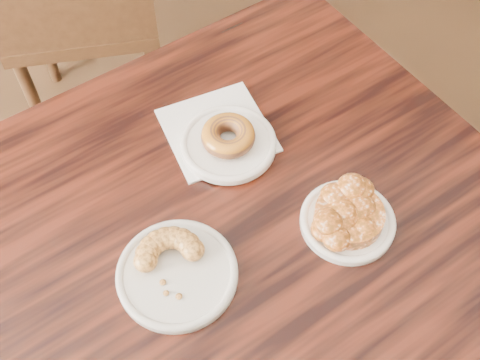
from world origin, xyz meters
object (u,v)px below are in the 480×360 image
object	(u,v)px
chair_far	(80,3)
cruller_fragment	(176,268)
glazed_donut	(228,136)
apple_fritter	(350,214)
cafe_table	(253,313)

from	to	relation	value
chair_far	cruller_fragment	xyz separation A→B (m)	(0.09, -1.03, 0.33)
glazed_donut	apple_fritter	bearing A→B (deg)	-53.59
chair_far	apple_fritter	xyz separation A→B (m)	(0.37, -1.01, 0.33)
apple_fritter	cruller_fragment	bearing A→B (deg)	-176.01
glazed_donut	cafe_table	bearing A→B (deg)	-87.54
cafe_table	chair_far	world-z (taller)	chair_far
apple_fritter	cafe_table	bearing A→B (deg)	163.86
cruller_fragment	glazed_donut	bearing A→B (deg)	58.02
cruller_fragment	chair_far	bearing A→B (deg)	95.14
apple_fritter	cruller_fragment	world-z (taller)	apple_fritter
chair_far	apple_fritter	bearing A→B (deg)	114.83
glazed_donut	cruller_fragment	xyz separation A→B (m)	(-0.13, -0.21, -0.00)
apple_fritter	cruller_fragment	xyz separation A→B (m)	(-0.27, -0.02, -0.00)
cafe_table	apple_fritter	distance (m)	0.43
cafe_table	cruller_fragment	size ratio (longest dim) A/B	7.20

